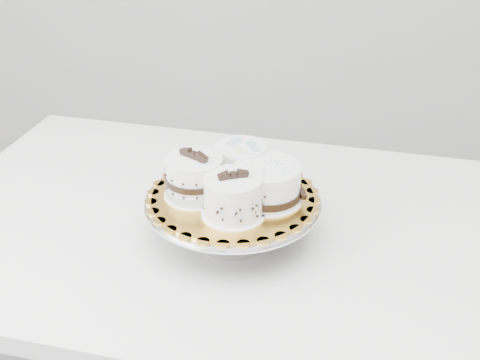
# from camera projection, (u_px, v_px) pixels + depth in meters

# --- Properties ---
(table) EXTENTS (1.32, 0.98, 0.75)m
(table) POSITION_uv_depth(u_px,v_px,m) (216.00, 249.00, 1.28)
(table) COLOR white
(table) RESTS_ON floor
(cake_stand) EXTENTS (0.34, 0.34, 0.09)m
(cake_stand) POSITION_uv_depth(u_px,v_px,m) (233.00, 210.00, 1.16)
(cake_stand) COLOR gray
(cake_stand) RESTS_ON table
(cake_board) EXTENTS (0.41, 0.41, 0.00)m
(cake_board) POSITION_uv_depth(u_px,v_px,m) (233.00, 197.00, 1.14)
(cake_board) COLOR gold
(cake_board) RESTS_ON cake_stand
(cake_swirl) EXTENTS (0.13, 0.13, 0.09)m
(cake_swirl) POSITION_uv_depth(u_px,v_px,m) (233.00, 197.00, 1.07)
(cake_swirl) COLOR white
(cake_swirl) RESTS_ON cake_board
(cake_banded) EXTENTS (0.15, 0.15, 0.10)m
(cake_banded) POSITION_uv_depth(u_px,v_px,m) (195.00, 178.00, 1.13)
(cake_banded) COLOR white
(cake_banded) RESTS_ON cake_board
(cake_dots) EXTENTS (0.12, 0.12, 0.08)m
(cake_dots) POSITION_uv_depth(u_px,v_px,m) (241.00, 163.00, 1.18)
(cake_dots) COLOR white
(cake_dots) RESTS_ON cake_board
(cake_ribbon) EXTENTS (0.16, 0.16, 0.07)m
(cake_ribbon) POSITION_uv_depth(u_px,v_px,m) (268.00, 184.00, 1.12)
(cake_ribbon) COLOR white
(cake_ribbon) RESTS_ON cake_board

